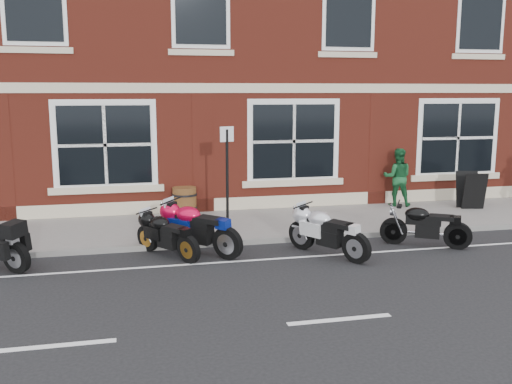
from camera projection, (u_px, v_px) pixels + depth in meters
ground at (285, 261)px, 11.27m from camera, size 80.00×80.00×0.00m
sidewalk at (252, 224)px, 14.14m from camera, size 30.00×3.00×0.12m
kerb at (267, 240)px, 12.62m from camera, size 30.00×0.16×0.12m
pub_building at (207, 15)px, 20.31m from camera, size 24.00×12.00×12.00m
moto_sport_red at (197, 226)px, 11.77m from camera, size 1.60×1.68×0.98m
moto_sport_black at (167, 233)px, 11.53m from camera, size 1.17×1.57×0.83m
moto_sport_silver at (327, 230)px, 11.60m from camera, size 1.17×1.81×0.92m
moto_naked_black at (424, 224)px, 12.29m from camera, size 1.70×1.11×0.86m
pedestrian_right at (397, 177)px, 16.04m from camera, size 0.96×0.87×1.63m
a_board_sign at (471, 190)px, 15.70m from camera, size 0.68×0.53×1.02m
barrel_planter at (185, 201)px, 14.94m from camera, size 0.65×0.65×0.73m
parking_sign at (227, 172)px, 12.95m from camera, size 0.33×0.13×2.42m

